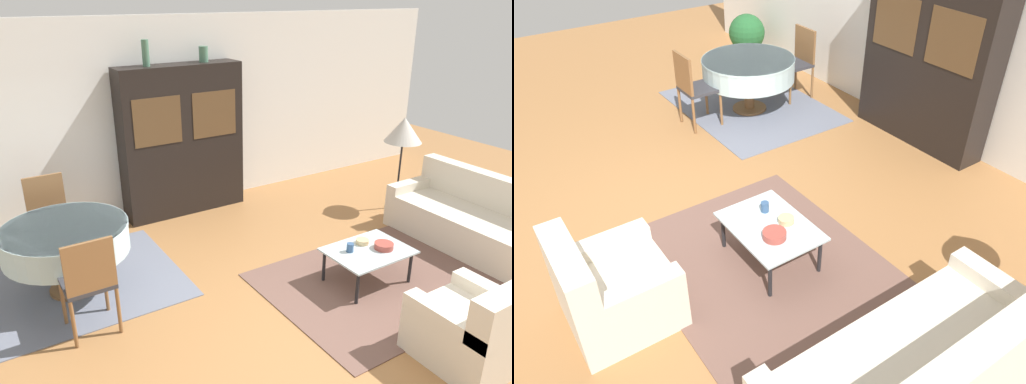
{
  "view_description": "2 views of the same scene",
  "coord_description": "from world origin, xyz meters",
  "views": [
    {
      "loc": [
        -2.47,
        -2.84,
        2.95
      ],
      "look_at": [
        0.2,
        1.4,
        0.95
      ],
      "focal_mm": 35.0,
      "sensor_mm": 36.0,
      "label": 1
    },
    {
      "loc": [
        3.88,
        -1.42,
        3.14
      ],
      "look_at": [
        1.07,
        0.52,
        0.75
      ],
      "focal_mm": 35.0,
      "sensor_mm": 36.0,
      "label": 2
    }
  ],
  "objects": [
    {
      "name": "coffee_table",
      "position": [
        1.07,
        0.52,
        0.36
      ],
      "size": [
        0.89,
        0.65,
        0.38
      ],
      "color": "black",
      "rests_on": "area_rug"
    },
    {
      "name": "vase_short",
      "position": [
        0.61,
        3.38,
        2.19
      ],
      "size": [
        0.12,
        0.12,
        0.21
      ],
      "color": "#4C7A60",
      "rests_on": "display_cabinet"
    },
    {
      "name": "armchair",
      "position": [
        0.95,
        -0.88,
        0.31
      ],
      "size": [
        0.8,
        0.81,
        0.84
      ],
      "color": "beige",
      "rests_on": "ground_plane"
    },
    {
      "name": "dining_chair_near",
      "position": [
        -1.69,
        1.21,
        0.58
      ],
      "size": [
        0.44,
        0.44,
        0.99
      ],
      "color": "brown",
      "rests_on": "dining_rug"
    },
    {
      "name": "dining_chair_far",
      "position": [
        -1.69,
        2.92,
        0.58
      ],
      "size": [
        0.44,
        0.44,
        0.99
      ],
      "rotation": [
        0.0,
        0.0,
        3.14
      ],
      "color": "brown",
      "rests_on": "dining_rug"
    },
    {
      "name": "bowl_small",
      "position": [
        1.11,
        0.66,
        0.42
      ],
      "size": [
        0.14,
        0.14,
        0.05
      ],
      "color": "tan",
      "rests_on": "coffee_table"
    },
    {
      "name": "dining_rug",
      "position": [
        -1.76,
        2.13,
        0.01
      ],
      "size": [
        2.42,
        1.81,
        0.01
      ],
      "color": "slate",
      "rests_on": "ground_plane"
    },
    {
      "name": "wall_back",
      "position": [
        0.0,
        3.63,
        1.35
      ],
      "size": [
        10.0,
        0.06,
        2.7
      ],
      "color": "white",
      "rests_on": "ground_plane"
    },
    {
      "name": "display_cabinet",
      "position": [
        0.23,
        3.38,
        1.04
      ],
      "size": [
        1.72,
        0.4,
        2.08
      ],
      "color": "black",
      "rests_on": "ground_plane"
    },
    {
      "name": "couch",
      "position": [
        2.82,
        0.47,
        0.31
      ],
      "size": [
        0.87,
        2.03,
        0.87
      ],
      "rotation": [
        0.0,
        0.0,
        1.57
      ],
      "color": "beige",
      "rests_on": "ground_plane"
    },
    {
      "name": "area_rug",
      "position": [
        1.21,
        0.43,
        0.01
      ],
      "size": [
        2.52,
        1.91,
        0.01
      ],
      "color": "brown",
      "rests_on": "ground_plane"
    },
    {
      "name": "floor_lamp",
      "position": [
        2.89,
        1.8,
        1.15
      ],
      "size": [
        0.52,
        0.52,
        1.35
      ],
      "color": "black",
      "rests_on": "ground_plane"
    },
    {
      "name": "dining_table",
      "position": [
        -1.69,
        2.06,
        0.6
      ],
      "size": [
        1.28,
        1.28,
        0.74
      ],
      "color": "brown",
      "rests_on": "dining_rug"
    },
    {
      "name": "bowl",
      "position": [
        1.23,
        0.46,
        0.43
      ],
      "size": [
        0.21,
        0.21,
        0.07
      ],
      "color": "#9E4238",
      "rests_on": "coffee_table"
    },
    {
      "name": "ground_plane",
      "position": [
        0.0,
        0.0,
        0.0
      ],
      "size": [
        14.0,
        14.0,
        0.0
      ],
      "primitive_type": "plane",
      "color": "#9E6B3D"
    },
    {
      "name": "vase_tall",
      "position": [
        -0.2,
        3.38,
        2.25
      ],
      "size": [
        0.09,
        0.09,
        0.33
      ],
      "color": "#4C7A60",
      "rests_on": "display_cabinet"
    },
    {
      "name": "cup",
      "position": [
        0.88,
        0.6,
        0.44
      ],
      "size": [
        0.07,
        0.07,
        0.1
      ],
      "color": "#33517A",
      "rests_on": "coffee_table"
    }
  ]
}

